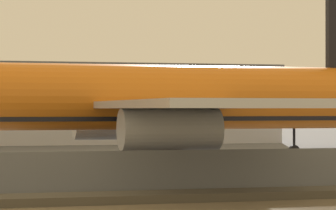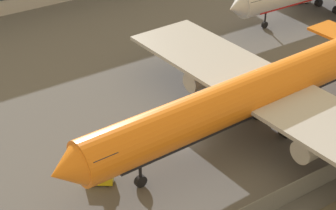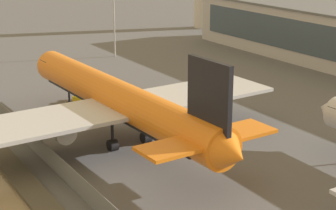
# 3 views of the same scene
# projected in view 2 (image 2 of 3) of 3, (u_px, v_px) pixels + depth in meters

# --- Properties ---
(ground_plane) EXTENTS (500.00, 500.00, 0.00)m
(ground_plane) POSITION_uv_depth(u_px,v_px,m) (185.00, 140.00, 71.27)
(ground_plane) COLOR #565659
(perimeter_fence) EXTENTS (280.00, 0.10, 2.75)m
(perimeter_fence) POSITION_uv_depth(u_px,v_px,m) (273.00, 202.00, 59.28)
(perimeter_fence) COLOR slate
(perimeter_fence) RESTS_ON ground
(cargo_jet_orange) EXTENTS (55.41, 47.43, 16.15)m
(cargo_jet_orange) POSITION_uv_depth(u_px,v_px,m) (259.00, 92.00, 69.47)
(cargo_jet_orange) COLOR orange
(cargo_jet_orange) RESTS_ON ground
(baggage_tug) EXTENTS (3.53, 3.18, 1.80)m
(baggage_tug) POSITION_uv_depth(u_px,v_px,m) (99.00, 177.00, 63.71)
(baggage_tug) COLOR yellow
(baggage_tug) RESTS_ON ground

